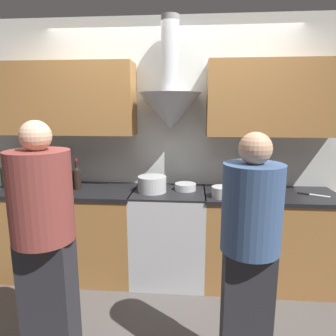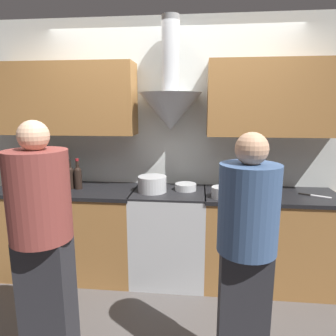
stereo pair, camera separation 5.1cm
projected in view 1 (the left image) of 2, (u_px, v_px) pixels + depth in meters
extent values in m
plane|color=#4C4744|center=(166.00, 295.00, 2.80)|extent=(12.00, 12.00, 0.00)
cube|color=silver|center=(171.00, 148.00, 3.17)|extent=(8.40, 0.06, 2.60)
cone|color=#B7BABC|center=(170.00, 112.00, 2.90)|extent=(0.60, 0.60, 0.36)
cylinder|color=#B7BABC|center=(170.00, 55.00, 2.80)|extent=(0.17, 0.17, 0.69)
cube|color=#9E6B38|center=(65.00, 99.00, 2.98)|extent=(1.40, 0.32, 0.70)
cube|color=#9E6B38|center=(273.00, 99.00, 2.81)|extent=(1.24, 0.32, 0.70)
cube|color=#9E6B38|center=(68.00, 233.00, 3.10)|extent=(1.40, 0.60, 0.88)
cube|color=black|center=(65.00, 190.00, 3.01)|extent=(1.42, 0.62, 0.03)
cube|color=#9E6B38|center=(268.00, 240.00, 2.93)|extent=(1.24, 0.60, 0.88)
cube|color=black|center=(271.00, 195.00, 2.84)|extent=(1.26, 0.62, 0.03)
cube|color=#B7BABC|center=(169.00, 236.00, 3.01)|extent=(0.71, 0.60, 0.90)
cube|color=black|center=(166.00, 253.00, 2.73)|extent=(0.50, 0.01, 0.40)
cube|color=black|center=(169.00, 192.00, 2.92)|extent=(0.71, 0.60, 0.02)
cube|color=#B7BABC|center=(171.00, 191.00, 3.20)|extent=(0.71, 0.06, 0.10)
cylinder|color=black|center=(5.00, 178.00, 3.05)|extent=(0.07, 0.07, 0.19)
sphere|color=black|center=(4.00, 169.00, 3.03)|extent=(0.07, 0.07, 0.07)
cylinder|color=black|center=(3.00, 163.00, 3.02)|extent=(0.03, 0.03, 0.10)
cylinder|color=#234C33|center=(2.00, 157.00, 3.00)|extent=(0.03, 0.03, 0.02)
cylinder|color=black|center=(12.00, 179.00, 3.02)|extent=(0.08, 0.08, 0.19)
sphere|color=black|center=(11.00, 170.00, 3.00)|extent=(0.08, 0.08, 0.08)
cylinder|color=black|center=(10.00, 163.00, 2.99)|extent=(0.03, 0.03, 0.11)
cylinder|color=maroon|center=(10.00, 157.00, 2.97)|extent=(0.03, 0.03, 0.02)
cylinder|color=black|center=(20.00, 178.00, 3.00)|extent=(0.07, 0.07, 0.22)
sphere|color=black|center=(19.00, 167.00, 2.98)|extent=(0.07, 0.07, 0.07)
cylinder|color=black|center=(19.00, 161.00, 2.97)|extent=(0.03, 0.03, 0.09)
cylinder|color=black|center=(18.00, 155.00, 2.96)|extent=(0.03, 0.03, 0.02)
cylinder|color=black|center=(30.00, 179.00, 3.02)|extent=(0.07, 0.07, 0.18)
sphere|color=black|center=(29.00, 170.00, 3.00)|extent=(0.07, 0.07, 0.07)
cylinder|color=black|center=(28.00, 163.00, 2.99)|extent=(0.03, 0.03, 0.11)
cylinder|color=gold|center=(28.00, 157.00, 2.98)|extent=(0.03, 0.03, 0.02)
cylinder|color=black|center=(39.00, 178.00, 3.01)|extent=(0.07, 0.07, 0.21)
sphere|color=black|center=(38.00, 168.00, 2.99)|extent=(0.07, 0.07, 0.07)
cylinder|color=black|center=(38.00, 162.00, 2.98)|extent=(0.03, 0.03, 0.08)
cylinder|color=gold|center=(37.00, 157.00, 2.97)|extent=(0.03, 0.03, 0.02)
cylinder|color=black|center=(49.00, 179.00, 2.99)|extent=(0.08, 0.08, 0.19)
sphere|color=black|center=(48.00, 170.00, 2.97)|extent=(0.07, 0.07, 0.07)
cylinder|color=black|center=(47.00, 164.00, 2.96)|extent=(0.03, 0.03, 0.09)
cylinder|color=gold|center=(47.00, 158.00, 2.95)|extent=(0.03, 0.03, 0.02)
cylinder|color=black|center=(59.00, 179.00, 3.00)|extent=(0.08, 0.08, 0.19)
sphere|color=black|center=(59.00, 170.00, 2.98)|extent=(0.07, 0.07, 0.07)
cylinder|color=black|center=(58.00, 164.00, 2.97)|extent=(0.03, 0.03, 0.10)
cylinder|color=black|center=(58.00, 158.00, 2.96)|extent=(0.03, 0.03, 0.02)
cylinder|color=black|center=(70.00, 180.00, 2.98)|extent=(0.07, 0.07, 0.19)
sphere|color=black|center=(69.00, 171.00, 2.96)|extent=(0.07, 0.07, 0.07)
cylinder|color=black|center=(69.00, 165.00, 2.95)|extent=(0.03, 0.03, 0.08)
cylinder|color=black|center=(68.00, 160.00, 2.94)|extent=(0.03, 0.03, 0.02)
cylinder|color=black|center=(77.00, 180.00, 2.97)|extent=(0.08, 0.08, 0.19)
sphere|color=black|center=(77.00, 171.00, 2.95)|extent=(0.07, 0.07, 0.07)
cylinder|color=black|center=(76.00, 165.00, 2.94)|extent=(0.03, 0.03, 0.08)
cylinder|color=maroon|center=(76.00, 160.00, 2.93)|extent=(0.03, 0.03, 0.02)
cylinder|color=#B7BABC|center=(152.00, 184.00, 2.88)|extent=(0.28, 0.28, 0.15)
cylinder|color=#B7BABC|center=(185.00, 187.00, 2.95)|extent=(0.21, 0.21, 0.07)
sphere|color=orange|center=(230.00, 183.00, 3.06)|extent=(0.09, 0.09, 0.09)
cylinder|color=#B7BABC|center=(222.00, 192.00, 2.71)|extent=(0.18, 0.18, 0.10)
cube|color=silver|center=(320.00, 196.00, 2.75)|extent=(0.17, 0.11, 0.01)
cube|color=black|center=(303.00, 194.00, 2.82)|extent=(0.10, 0.07, 0.01)
cube|color=#28282D|center=(50.00, 305.00, 1.94)|extent=(0.32, 0.21, 0.91)
cylinder|color=brown|center=(41.00, 196.00, 1.80)|extent=(0.38, 0.38, 0.56)
sphere|color=#E0B28E|center=(35.00, 136.00, 1.73)|extent=(0.18, 0.18, 0.18)
cube|color=#28282D|center=(245.00, 320.00, 1.81)|extent=(0.29, 0.18, 0.92)
cylinder|color=#38517A|center=(252.00, 208.00, 1.67)|extent=(0.34, 0.34, 0.50)
sphere|color=tan|center=(255.00, 149.00, 1.60)|extent=(0.18, 0.18, 0.18)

